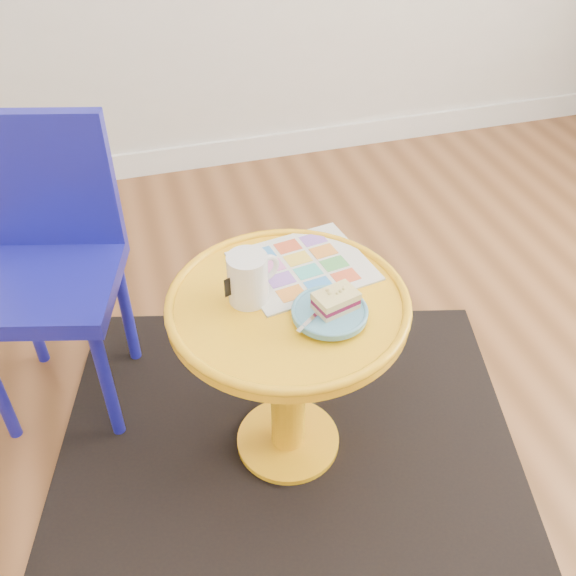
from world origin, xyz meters
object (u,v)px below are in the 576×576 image
object	(u,v)px
side_table	(288,347)
plate	(330,313)
chair	(48,254)
mug	(249,277)
newspaper	(303,266)

from	to	relation	value
side_table	plate	size ratio (longest dim) A/B	3.33
plate	side_table	bearing A→B (deg)	131.05
chair	mug	distance (m)	0.62
mug	plate	bearing A→B (deg)	-57.17
chair	newspaper	xyz separation A→B (m)	(0.62, -0.31, 0.06)
newspaper	plate	distance (m)	0.20
chair	mug	xyz separation A→B (m)	(0.47, -0.39, 0.12)
chair	newspaper	size ratio (longest dim) A/B	2.70
mug	newspaper	bearing A→B (deg)	7.03
newspaper	mug	size ratio (longest dim) A/B	2.41
plate	newspaper	bearing A→B (deg)	90.28
side_table	plate	world-z (taller)	plate
newspaper	plate	xyz separation A→B (m)	(0.00, -0.20, 0.01)
chair	mug	world-z (taller)	chair
mug	plate	xyz separation A→B (m)	(0.16, -0.12, -0.05)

